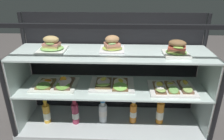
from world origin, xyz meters
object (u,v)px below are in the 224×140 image
at_px(juice_bottle_back_right, 160,113).
at_px(open_sandwich_tray_far_right, 172,88).
at_px(juice_bottle_back_left, 75,113).
at_px(open_sandwich_tray_mid_left, 56,84).
at_px(juice_bottle_front_fourth, 103,112).
at_px(juice_bottle_front_left_end, 47,114).
at_px(plated_roll_sandwich_far_left, 113,45).
at_px(plated_roll_sandwich_mid_right, 177,50).
at_px(juice_bottle_back_center, 133,113).
at_px(open_sandwich_tray_far_left, 112,84).
at_px(plated_roll_sandwich_near_left_corner, 52,46).

bearing_deg(juice_bottle_back_right, open_sandwich_tray_far_right, -33.31).
relative_size(open_sandwich_tray_far_right, juice_bottle_back_left, 1.44).
distance_m(open_sandwich_tray_mid_left, juice_bottle_front_fourth, 0.45).
distance_m(open_sandwich_tray_far_right, juice_bottle_front_left_end, 1.02).
bearing_deg(juice_bottle_back_left, plated_roll_sandwich_far_left, 12.04).
height_order(plated_roll_sandwich_mid_right, juice_bottle_front_fourth, plated_roll_sandwich_mid_right).
relative_size(open_sandwich_tray_far_right, juice_bottle_back_center, 1.70).
distance_m(juice_bottle_back_left, juice_bottle_back_center, 0.47).
height_order(open_sandwich_tray_far_left, open_sandwich_tray_far_right, open_sandwich_tray_far_left).
bearing_deg(juice_bottle_back_left, open_sandwich_tray_far_left, 6.09).
xyz_separation_m(plated_roll_sandwich_far_left, juice_bottle_back_left, (-0.30, -0.06, -0.56)).
xyz_separation_m(open_sandwich_tray_far_left, juice_bottle_front_fourth, (-0.08, 0.00, -0.26)).
xyz_separation_m(juice_bottle_front_left_end, juice_bottle_front_fourth, (0.46, 0.03, 0.01)).
xyz_separation_m(open_sandwich_tray_far_right, juice_bottle_front_left_end, (-0.99, 0.01, -0.27)).
relative_size(plated_roll_sandwich_mid_right, juice_bottle_front_left_end, 0.83).
bearing_deg(open_sandwich_tray_far_left, juice_bottle_back_center, -0.46).
relative_size(plated_roll_sandwich_near_left_corner, open_sandwich_tray_far_left, 0.59).
xyz_separation_m(juice_bottle_front_fourth, juice_bottle_back_center, (0.25, -0.00, -0.00)).
xyz_separation_m(plated_roll_sandwich_near_left_corner, open_sandwich_tray_far_right, (0.89, -0.05, -0.30)).
bearing_deg(plated_roll_sandwich_mid_right, plated_roll_sandwich_far_left, 169.12).
distance_m(open_sandwich_tray_far_left, juice_bottle_back_right, 0.47).
height_order(open_sandwich_tray_far_left, juice_bottle_front_fourth, open_sandwich_tray_far_left).
distance_m(plated_roll_sandwich_far_left, juice_bottle_back_right, 0.68).
height_order(open_sandwich_tray_mid_left, juice_bottle_back_left, open_sandwich_tray_mid_left).
xyz_separation_m(open_sandwich_tray_far_right, juice_bottle_back_right, (-0.06, 0.04, -0.25)).
height_order(open_sandwich_tray_far_right, juice_bottle_back_center, open_sandwich_tray_far_right).
relative_size(plated_roll_sandwich_mid_right, juice_bottle_back_right, 0.70).
distance_m(open_sandwich_tray_mid_left, juice_bottle_back_left, 0.29).
distance_m(open_sandwich_tray_mid_left, juice_bottle_back_right, 0.87).
height_order(plated_roll_sandwich_mid_right, juice_bottle_back_center, plated_roll_sandwich_mid_right).
xyz_separation_m(juice_bottle_back_left, juice_bottle_back_right, (0.69, 0.03, 0.00)).
distance_m(plated_roll_sandwich_far_left, juice_bottle_front_left_end, 0.79).
bearing_deg(plated_roll_sandwich_near_left_corner, open_sandwich_tray_far_left, -1.08).
relative_size(open_sandwich_tray_far_left, juice_bottle_front_left_end, 1.64).
relative_size(plated_roll_sandwich_near_left_corner, juice_bottle_back_right, 0.83).
relative_size(plated_roll_sandwich_mid_right, open_sandwich_tray_far_right, 0.50).
bearing_deg(plated_roll_sandwich_far_left, open_sandwich_tray_far_left, -93.25).
relative_size(open_sandwich_tray_mid_left, open_sandwich_tray_far_right, 1.00).
distance_m(open_sandwich_tray_far_right, juice_bottle_back_center, 0.39).
xyz_separation_m(open_sandwich_tray_mid_left, juice_bottle_back_center, (0.61, 0.01, -0.26)).
relative_size(plated_roll_sandwich_mid_right, juice_bottle_back_center, 0.86).
xyz_separation_m(plated_roll_sandwich_mid_right, juice_bottle_back_center, (-0.27, 0.05, -0.57)).
bearing_deg(open_sandwich_tray_far_left, open_sandwich_tray_mid_left, -178.58).
bearing_deg(plated_roll_sandwich_far_left, juice_bottle_front_fourth, -158.60).
xyz_separation_m(juice_bottle_front_fourth, juice_bottle_back_right, (0.47, -0.00, 0.01)).
relative_size(juice_bottle_back_left, juice_bottle_back_right, 0.97).
bearing_deg(open_sandwich_tray_far_left, juice_bottle_back_right, -0.43).
distance_m(juice_bottle_back_left, juice_bottle_back_right, 0.69).
bearing_deg(open_sandwich_tray_mid_left, plated_roll_sandwich_far_left, 5.61).
bearing_deg(juice_bottle_back_center, open_sandwich_tray_mid_left, -179.11).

